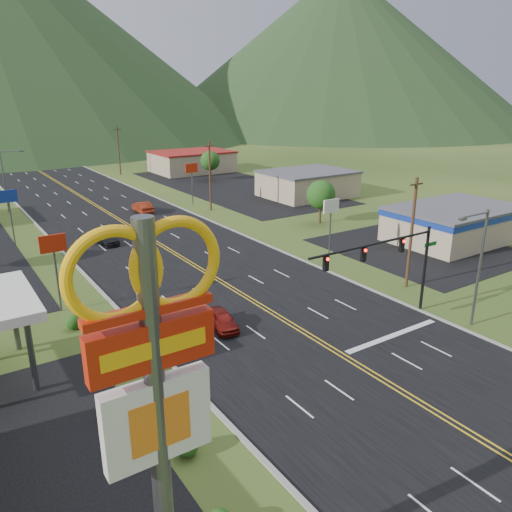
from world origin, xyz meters
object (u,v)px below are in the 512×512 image
car_dark_mid (106,238)px  pylon_sign (154,380)px  streetlight_east (478,261)px  streetlight_west (6,177)px  car_red_far (143,207)px  traffic_signal (392,256)px  car_red_near (222,320)px

car_dark_mid → pylon_sign: bearing=-108.9°
pylon_sign → streetlight_east: bearing=15.8°
streetlight_east → streetlight_west: same height
car_dark_mid → car_red_far: size_ratio=0.93×
traffic_signal → car_red_near: size_ratio=3.28×
pylon_sign → streetlight_east: pylon_sign is taller
traffic_signal → car_red_far: size_ratio=2.62×
pylon_sign → car_dark_mid: bearing=75.0°
traffic_signal → car_red_far: bearing=92.8°
car_red_near → streetlight_east: bearing=-22.4°
streetlight_east → car_red_far: bearing=98.0°
traffic_signal → car_dark_mid: traffic_signal is taller
pylon_sign → traffic_signal: bearing=27.1°
streetlight_west → car_red_far: bearing=-34.9°
car_red_far → car_red_near: bearing=79.2°
pylon_sign → car_red_far: (21.29, 56.88, -8.48)m
traffic_signal → streetlight_west: 58.88m
traffic_signal → car_red_near: 13.51m
car_red_near → car_red_far: car_red_far is taller
streetlight_east → car_dark_mid: streetlight_east is taller
streetlight_west → car_red_far: (15.97, -11.12, -4.36)m
traffic_signal → streetlight_east: size_ratio=1.46×
traffic_signal → streetlight_west: streetlight_west is taller
car_red_near → car_dark_mid: car_red_near is taller
streetlight_east → car_red_far: 49.55m
pylon_sign → traffic_signal: 26.67m
streetlight_west → car_dark_mid: streetlight_west is taller
car_red_far → streetlight_east: bearing=100.2°
streetlight_east → streetlight_west: (-22.86, 60.00, 0.00)m
streetlight_west → car_dark_mid: 24.84m
pylon_sign → car_red_far: bearing=69.5°
streetlight_east → car_dark_mid: size_ratio=1.93×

